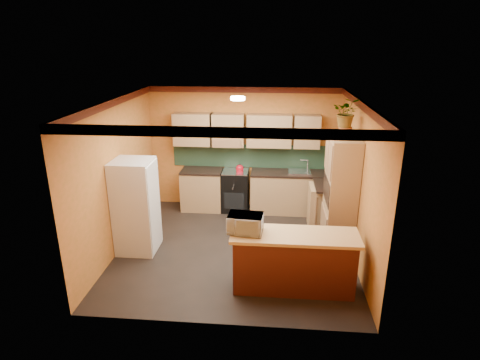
% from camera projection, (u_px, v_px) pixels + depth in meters
% --- Properties ---
extents(room_shell, '(4.24, 4.24, 2.72)m').
position_uv_depth(room_shell, '(237.00, 134.00, 6.97)').
color(room_shell, black).
rests_on(room_shell, ground).
extents(base_cabinets_back, '(3.65, 0.60, 0.88)m').
position_uv_depth(base_cabinets_back, '(263.00, 192.00, 8.91)').
color(base_cabinets_back, tan).
rests_on(base_cabinets_back, ground).
extents(countertop_back, '(3.65, 0.62, 0.04)m').
position_uv_depth(countertop_back, '(264.00, 172.00, 8.76)').
color(countertop_back, black).
rests_on(countertop_back, base_cabinets_back).
extents(stove, '(0.58, 0.58, 0.91)m').
position_uv_depth(stove, '(235.00, 190.00, 8.96)').
color(stove, black).
rests_on(stove, ground).
extents(kettle, '(0.22, 0.22, 0.18)m').
position_uv_depth(kettle, '(240.00, 168.00, 8.72)').
color(kettle, '#AD0B1A').
rests_on(kettle, stove).
extents(sink, '(0.48, 0.40, 0.03)m').
position_uv_depth(sink, '(300.00, 172.00, 8.68)').
color(sink, silver).
rests_on(sink, countertop_back).
extents(base_cabinets_right, '(0.60, 0.80, 0.88)m').
position_uv_depth(base_cabinets_right, '(329.00, 207.00, 8.10)').
color(base_cabinets_right, tan).
rests_on(base_cabinets_right, ground).
extents(countertop_right, '(0.62, 0.80, 0.04)m').
position_uv_depth(countertop_right, '(330.00, 186.00, 7.94)').
color(countertop_right, black).
rests_on(countertop_right, base_cabinets_right).
extents(fridge, '(0.68, 0.66, 1.70)m').
position_uv_depth(fridge, '(136.00, 206.00, 7.10)').
color(fridge, silver).
rests_on(fridge, ground).
extents(pantry, '(0.48, 0.90, 2.10)m').
position_uv_depth(pantry, '(340.00, 195.00, 7.06)').
color(pantry, tan).
rests_on(pantry, ground).
extents(fern_pot, '(0.22, 0.22, 0.16)m').
position_uv_depth(fern_pot, '(345.00, 132.00, 6.73)').
color(fern_pot, '#A15026').
rests_on(fern_pot, pantry).
extents(fern, '(0.50, 0.45, 0.49)m').
position_uv_depth(fern, '(347.00, 112.00, 6.63)').
color(fern, tan).
rests_on(fern, fern_pot).
extents(breakfast_bar, '(1.80, 0.55, 0.88)m').
position_uv_depth(breakfast_bar, '(294.00, 263.00, 6.08)').
color(breakfast_bar, '#521813').
rests_on(breakfast_bar, ground).
extents(bar_top, '(1.90, 0.65, 0.05)m').
position_uv_depth(bar_top, '(295.00, 236.00, 5.92)').
color(bar_top, tan).
rests_on(bar_top, breakfast_bar).
extents(microwave, '(0.54, 0.39, 0.28)m').
position_uv_depth(microwave, '(245.00, 223.00, 5.93)').
color(microwave, silver).
rests_on(microwave, bar_top).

